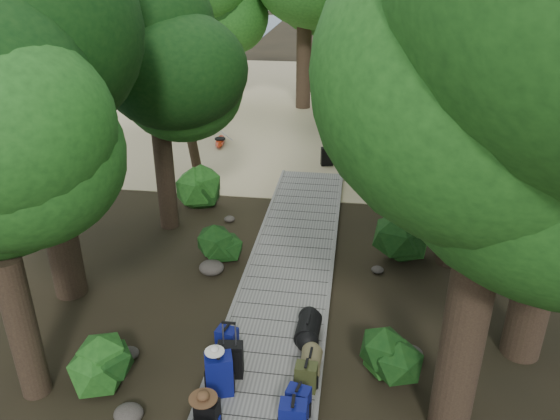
% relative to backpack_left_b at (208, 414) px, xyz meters
% --- Properties ---
extents(ground, '(120.00, 120.00, 0.00)m').
position_rel_backpack_left_b_xyz_m(ground, '(0.63, 3.84, -0.44)').
color(ground, black).
rests_on(ground, ground).
extents(sand_beach, '(40.00, 22.00, 0.02)m').
position_rel_backpack_left_b_xyz_m(sand_beach, '(0.63, 19.84, -0.43)').
color(sand_beach, tan).
rests_on(sand_beach, ground).
extents(boardwalk, '(2.00, 12.00, 0.12)m').
position_rel_backpack_left_b_xyz_m(boardwalk, '(0.63, 4.84, -0.38)').
color(boardwalk, gray).
rests_on(boardwalk, ground).
extents(backpack_left_b, '(0.37, 0.29, 0.64)m').
position_rel_backpack_left_b_xyz_m(backpack_left_b, '(0.00, 0.00, 0.00)').
color(backpack_left_b, black).
rests_on(backpack_left_b, boardwalk).
extents(backpack_left_c, '(0.52, 0.44, 0.82)m').
position_rel_backpack_left_b_xyz_m(backpack_left_c, '(-0.02, 0.80, 0.09)').
color(backpack_left_c, navy).
rests_on(backpack_left_c, boardwalk).
extents(backpack_left_d, '(0.41, 0.34, 0.56)m').
position_rel_backpack_left_b_xyz_m(backpack_left_d, '(-0.12, 1.79, -0.04)').
color(backpack_left_d, navy).
rests_on(backpack_left_d, boardwalk).
extents(backpack_right_b, '(0.41, 0.29, 0.73)m').
position_rel_backpack_left_b_xyz_m(backpack_right_b, '(1.28, 0.05, 0.04)').
color(backpack_right_b, navy).
rests_on(backpack_right_b, boardwalk).
extents(backpack_right_c, '(0.41, 0.33, 0.61)m').
position_rel_backpack_left_b_xyz_m(backpack_right_c, '(1.32, 0.47, -0.02)').
color(backpack_right_c, navy).
rests_on(backpack_right_c, boardwalk).
extents(backpack_right_d, '(0.37, 0.28, 0.55)m').
position_rel_backpack_left_b_xyz_m(backpack_right_d, '(1.38, 1.08, -0.05)').
color(backpack_right_d, '#353A1B').
rests_on(backpack_right_d, boardwalk).
extents(duffel_right_khaki, '(0.39, 0.56, 0.36)m').
position_rel_backpack_left_b_xyz_m(duffel_right_khaki, '(1.41, 1.53, -0.14)').
color(duffel_right_khaki, brown).
rests_on(duffel_right_khaki, boardwalk).
extents(duffel_right_black, '(0.47, 0.72, 0.44)m').
position_rel_backpack_left_b_xyz_m(duffel_right_black, '(1.29, 2.38, -0.10)').
color(duffel_right_black, black).
rests_on(duffel_right_black, boardwalk).
extents(suitcase_on_boardwalk, '(0.45, 0.28, 0.66)m').
position_rel_backpack_left_b_xyz_m(suitcase_on_boardwalk, '(0.08, 1.22, 0.01)').
color(suitcase_on_boardwalk, black).
rests_on(suitcase_on_boardwalk, boardwalk).
extents(lone_suitcase_on_sand, '(0.45, 0.32, 0.63)m').
position_rel_backpack_left_b_xyz_m(lone_suitcase_on_sand, '(1.03, 11.84, -0.10)').
color(lone_suitcase_on_sand, black).
rests_on(lone_suitcase_on_sand, sand_beach).
extents(hat_brown, '(0.43, 0.43, 0.13)m').
position_rel_backpack_left_b_xyz_m(hat_brown, '(-0.04, -0.02, 0.39)').
color(hat_brown, '#51351E').
rests_on(hat_brown, backpack_left_b).
extents(hat_white, '(0.32, 0.32, 0.11)m').
position_rel_backpack_left_b_xyz_m(hat_white, '(-0.07, 0.81, 0.55)').
color(hat_white, silver).
rests_on(hat_white, backpack_left_c).
extents(kayak, '(1.12, 3.07, 0.30)m').
position_rel_backpack_left_b_xyz_m(kayak, '(-3.16, 13.54, -0.27)').
color(kayak, '#AF280F').
rests_on(kayak, sand_beach).
extents(sun_lounger, '(1.08, 1.79, 0.55)m').
position_rel_backpack_left_b_xyz_m(sun_lounger, '(3.84, 12.84, -0.15)').
color(sun_lounger, silver).
rests_on(sun_lounger, sand_beach).
extents(tree_right_a, '(5.34, 5.34, 8.91)m').
position_rel_backpack_left_b_xyz_m(tree_right_a, '(3.64, 0.72, 4.01)').
color(tree_right_a, black).
rests_on(tree_right_a, ground).
extents(tree_right_c, '(5.38, 5.38, 9.31)m').
position_rel_backpack_left_b_xyz_m(tree_right_c, '(4.33, 5.84, 4.21)').
color(tree_right_c, black).
rests_on(tree_right_c, ground).
extents(tree_right_d, '(6.25, 6.25, 11.46)m').
position_rel_backpack_left_b_xyz_m(tree_right_d, '(5.88, 7.23, 5.29)').
color(tree_right_d, black).
rests_on(tree_right_d, ground).
extents(tree_right_e, '(4.57, 4.57, 8.23)m').
position_rel_backpack_left_b_xyz_m(tree_right_e, '(4.82, 11.32, 3.67)').
color(tree_right_e, black).
rests_on(tree_right_e, ground).
extents(tree_left_b, '(5.29, 5.29, 9.52)m').
position_rel_backpack_left_b_xyz_m(tree_left_b, '(-3.95, 3.35, 4.32)').
color(tree_left_b, black).
rests_on(tree_left_b, ground).
extents(tree_left_c, '(4.03, 4.03, 7.00)m').
position_rel_backpack_left_b_xyz_m(tree_left_c, '(-2.87, 6.72, 3.06)').
color(tree_left_c, black).
rests_on(tree_left_c, ground).
extents(tree_back_c, '(4.89, 4.89, 8.80)m').
position_rel_backpack_left_b_xyz_m(tree_back_c, '(5.67, 19.17, 3.96)').
color(tree_back_c, black).
rests_on(tree_back_c, ground).
extents(tree_back_d, '(4.59, 4.59, 7.65)m').
position_rel_backpack_left_b_xyz_m(tree_back_d, '(-4.66, 18.79, 3.38)').
color(tree_back_d, black).
rests_on(tree_back_d, ground).
extents(palm_right_a, '(4.31, 4.31, 7.34)m').
position_rel_backpack_left_b_xyz_m(palm_right_a, '(3.88, 9.91, 3.23)').
color(palm_right_a, '#124012').
rests_on(palm_right_a, ground).
extents(palm_right_b, '(4.13, 4.13, 7.97)m').
position_rel_backpack_left_b_xyz_m(palm_right_b, '(5.32, 15.36, 3.54)').
color(palm_right_b, '#124012').
rests_on(palm_right_b, ground).
extents(palm_right_c, '(4.76, 4.76, 7.57)m').
position_rel_backpack_left_b_xyz_m(palm_right_c, '(3.49, 16.59, 3.34)').
color(palm_right_c, '#124012').
rests_on(palm_right_c, ground).
extents(palm_left_a, '(4.39, 4.39, 6.98)m').
position_rel_backpack_left_b_xyz_m(palm_left_a, '(-3.49, 10.67, 3.05)').
color(palm_left_a, '#124012').
rests_on(palm_left_a, ground).
extents(rock_left_a, '(0.48, 0.43, 0.26)m').
position_rel_backpack_left_b_xyz_m(rock_left_a, '(-1.33, 0.12, -0.31)').
color(rock_left_a, '#4C473F').
rests_on(rock_left_a, ground).
extents(rock_left_b, '(0.36, 0.32, 0.20)m').
position_rel_backpack_left_b_xyz_m(rock_left_b, '(-1.89, 1.52, -0.34)').
color(rock_left_b, '#4C473F').
rests_on(rock_left_b, ground).
extents(rock_left_c, '(0.58, 0.52, 0.32)m').
position_rel_backpack_left_b_xyz_m(rock_left_c, '(-1.14, 4.52, -0.28)').
color(rock_left_c, '#4C473F').
rests_on(rock_left_c, ground).
extents(rock_left_d, '(0.29, 0.26, 0.16)m').
position_rel_backpack_left_b_xyz_m(rock_left_d, '(-1.33, 7.18, -0.36)').
color(rock_left_d, '#4C473F').
rests_on(rock_left_d, ground).
extents(rock_right_b, '(0.44, 0.39, 0.24)m').
position_rel_backpack_left_b_xyz_m(rock_right_b, '(3.18, 2.22, -0.32)').
color(rock_right_b, '#4C473F').
rests_on(rock_right_b, ground).
extents(rock_right_c, '(0.29, 0.26, 0.16)m').
position_rel_backpack_left_b_xyz_m(rock_right_c, '(2.63, 5.10, -0.36)').
color(rock_right_c, '#4C473F').
rests_on(rock_right_c, ground).
extents(rock_right_d, '(0.50, 0.45, 0.28)m').
position_rel_backpack_left_b_xyz_m(rock_right_d, '(3.38, 8.31, -0.30)').
color(rock_right_d, '#4C473F').
rests_on(rock_right_d, ground).
extents(shrub_left_a, '(1.11, 1.11, 1.00)m').
position_rel_backpack_left_b_xyz_m(shrub_left_a, '(-1.92, 0.74, 0.06)').
color(shrub_left_a, '#1A4715').
rests_on(shrub_left_a, ground).
extents(shrub_left_b, '(0.96, 0.96, 0.87)m').
position_rel_backpack_left_b_xyz_m(shrub_left_b, '(-1.03, 4.99, -0.01)').
color(shrub_left_b, '#1A4715').
rests_on(shrub_left_b, ground).
extents(shrub_left_c, '(1.32, 1.32, 1.18)m').
position_rel_backpack_left_b_xyz_m(shrub_left_c, '(-2.38, 8.06, 0.15)').
color(shrub_left_c, '#1A4715').
rests_on(shrub_left_c, ground).
extents(shrub_right_a, '(1.12, 1.12, 1.01)m').
position_rel_backpack_left_b_xyz_m(shrub_right_a, '(2.77, 1.61, 0.06)').
color(shrub_right_a, '#1A4715').
rests_on(shrub_right_a, ground).
extents(shrub_right_b, '(1.27, 1.27, 1.14)m').
position_rel_backpack_left_b_xyz_m(shrub_right_b, '(3.11, 5.64, 0.13)').
color(shrub_right_b, '#1A4715').
rests_on(shrub_right_b, ground).
extents(shrub_right_c, '(0.81, 0.81, 0.73)m').
position_rel_backpack_left_b_xyz_m(shrub_right_c, '(2.41, 9.72, -0.08)').
color(shrub_right_c, '#1A4715').
rests_on(shrub_right_c, ground).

